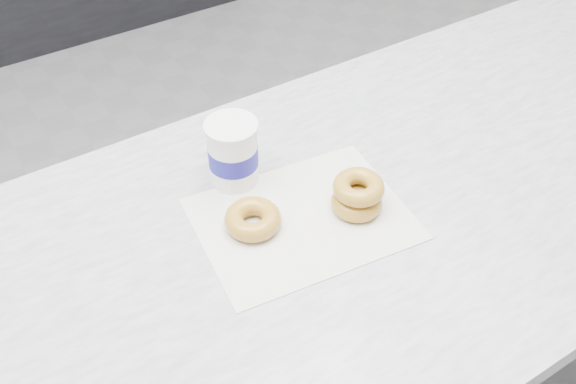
# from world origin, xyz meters

# --- Properties ---
(ground) EXTENTS (5.00, 5.00, 0.00)m
(ground) POSITION_xyz_m (0.00, 0.00, 0.00)
(ground) COLOR gray
(ground) RESTS_ON ground
(counter) EXTENTS (3.06, 0.76, 0.90)m
(counter) POSITION_xyz_m (0.00, -0.60, 0.45)
(counter) COLOR #333335
(counter) RESTS_ON ground
(wax_paper) EXTENTS (0.37, 0.30, 0.00)m
(wax_paper) POSITION_xyz_m (0.01, -0.57, 0.90)
(wax_paper) COLOR silver
(wax_paper) RESTS_ON counter
(donut_single) EXTENTS (0.11, 0.11, 0.03)m
(donut_single) POSITION_xyz_m (-0.07, -0.55, 0.92)
(donut_single) COLOR gold
(donut_single) RESTS_ON wax_paper
(donut_stack) EXTENTS (0.12, 0.12, 0.06)m
(donut_stack) POSITION_xyz_m (0.10, -0.60, 0.93)
(donut_stack) COLOR gold
(donut_stack) RESTS_ON wax_paper
(coffee_cup) EXTENTS (0.11, 0.11, 0.12)m
(coffee_cup) POSITION_xyz_m (-0.04, -0.43, 0.96)
(coffee_cup) COLOR white
(coffee_cup) RESTS_ON counter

